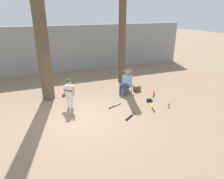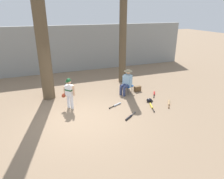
{
  "view_description": "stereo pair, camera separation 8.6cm",
  "coord_description": "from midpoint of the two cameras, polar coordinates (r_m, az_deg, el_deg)",
  "views": [
    {
      "loc": [
        -1.38,
        -6.65,
        3.84
      ],
      "look_at": [
        1.48,
        0.67,
        0.75
      ],
      "focal_mm": 32.63,
      "sensor_mm": 36.0,
      "label": 1
    },
    {
      "loc": [
        -1.3,
        -6.68,
        3.84
      ],
      "look_at": [
        1.48,
        0.67,
        0.75
      ],
      "focal_mm": 32.63,
      "sensor_mm": 36.0,
      "label": 2
    }
  ],
  "objects": [
    {
      "name": "ground_plane",
      "position": [
        7.81,
        -8.17,
        -8.24
      ],
      "size": [
        60.0,
        60.0,
        0.0
      ],
      "primitive_type": "plane",
      "color": "#897056"
    },
    {
      "name": "concrete_back_wall",
      "position": [
        13.59,
        -14.96,
        10.72
      ],
      "size": [
        18.0,
        0.36,
        2.95
      ],
      "primitive_type": "cube",
      "color": "gray",
      "rests_on": "ground"
    },
    {
      "name": "tree_near_player",
      "position": [
        9.27,
        -18.55,
        12.05
      ],
      "size": [
        0.86,
        0.86,
        5.87
      ],
      "color": "brown",
      "rests_on": "ground"
    },
    {
      "name": "tree_behind_spectator",
      "position": [
        11.25,
        3.22,
        12.09
      ],
      "size": [
        0.61,
        0.61,
        4.65
      ],
      "color": "brown",
      "rests_on": "ground"
    },
    {
      "name": "young_ballplayer",
      "position": [
        8.44,
        -11.69,
        -0.55
      ],
      "size": [
        0.54,
        0.48,
        1.31
      ],
      "color": "white",
      "rests_on": "ground"
    },
    {
      "name": "folding_stool",
      "position": [
        9.95,
        4.68,
        0.94
      ],
      "size": [
        0.54,
        0.54,
        0.41
      ],
      "color": "#194C9E",
      "rests_on": "ground"
    },
    {
      "name": "seated_spectator",
      "position": [
        9.79,
        4.37,
        2.31
      ],
      "size": [
        0.67,
        0.56,
        1.2
      ],
      "color": "navy",
      "rests_on": "ground"
    },
    {
      "name": "handbag_beside_stool",
      "position": [
        10.33,
        7.38,
        0.23
      ],
      "size": [
        0.36,
        0.21,
        0.26
      ],
      "primitive_type": "cube",
      "rotation": [
        0.0,
        0.0,
        0.09
      ],
      "color": "brown",
      "rests_on": "ground"
    },
    {
      "name": "bat_yellow_trainer",
      "position": [
        8.79,
        11.3,
        -4.66
      ],
      "size": [
        0.31,
        0.76,
        0.07
      ],
      "color": "yellow",
      "rests_on": "ground"
    },
    {
      "name": "bat_aluminum_silver",
      "position": [
        8.76,
        1.52,
        -4.31
      ],
      "size": [
        0.67,
        0.36,
        0.07
      ],
      "color": "#B7BCC6",
      "rests_on": "ground"
    },
    {
      "name": "bat_red_barrel",
      "position": [
        10.12,
        11.98,
        -1.14
      ],
      "size": [
        0.45,
        0.64,
        0.07
      ],
      "color": "red",
      "rests_on": "ground"
    },
    {
      "name": "bat_black_composite",
      "position": [
        7.85,
        5.22,
        -7.66
      ],
      "size": [
        0.62,
        0.47,
        0.07
      ],
      "color": "black",
      "rests_on": "ground"
    },
    {
      "name": "bat_wood_tan",
      "position": [
        9.27,
        15.94,
        -3.68
      ],
      "size": [
        0.51,
        0.67,
        0.07
      ],
      "color": "tan",
      "rests_on": "ground"
    },
    {
      "name": "batting_helmet_black",
      "position": [
        9.25,
        10.67,
        -2.96
      ],
      "size": [
        0.3,
        0.23,
        0.17
      ],
      "color": "black",
      "rests_on": "ground"
    }
  ]
}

